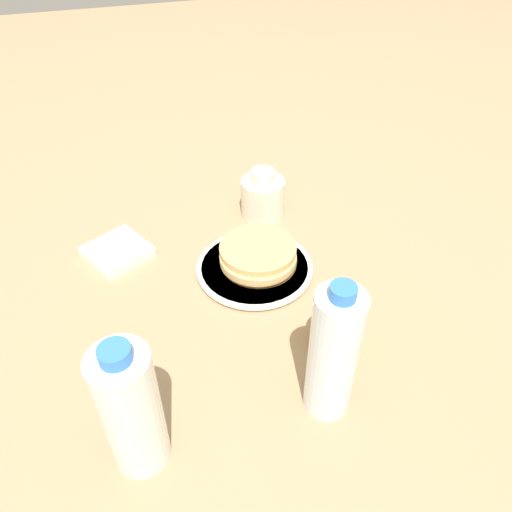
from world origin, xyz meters
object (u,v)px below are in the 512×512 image
Objects in this scene: pancake_stack at (258,256)px; juice_glass at (330,329)px; plate at (256,266)px; water_bottle_mid at (333,354)px; cream_jug at (263,196)px; water_bottle_near at (131,410)px.

juice_glass is at bearing -164.56° from pancake_stack.
plate is at bearing 16.67° from juice_glass.
cream_jug is at bearing -6.57° from water_bottle_mid.
cream_jug is 0.49× the size of water_bottle_near.
water_bottle_mid is (-0.48, 0.06, 0.06)m from cream_jug.
plate is 0.41m from water_bottle_near.
pancake_stack is 0.32m from water_bottle_mid.
water_bottle_near is at bearing 90.10° from water_bottle_mid.
juice_glass is 0.57× the size of cream_jug.
juice_glass is 0.28× the size of water_bottle_near.
plate is 0.22m from juice_glass.
water_bottle_mid is at bearing 154.66° from juice_glass.
plate is 3.61× the size of juice_glass.
pancake_stack is 0.18m from cream_jug.
water_bottle_near reaches higher than juice_glass.
pancake_stack is at bearing -85.20° from plate.
juice_glass is at bearing -25.34° from water_bottle_mid.
water_bottle_near is at bearing 145.97° from cream_jug.
water_bottle_mid is at bearing -177.75° from plate.
cream_jug is (0.37, -0.01, 0.02)m from juice_glass.
plate is 0.03m from pancake_stack.
juice_glass is 0.34m from water_bottle_near.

